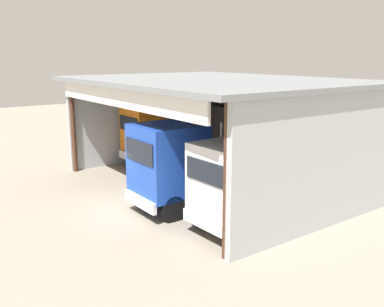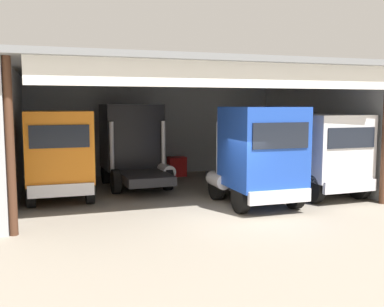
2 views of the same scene
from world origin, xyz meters
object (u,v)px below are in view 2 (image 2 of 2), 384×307
at_px(truck_orange_center_left_bay, 59,154).
at_px(truck_blue_yard_outside, 258,154).
at_px(truck_white_right_bay, 326,154).
at_px(truck_black_center_bay, 133,143).
at_px(tool_cart, 177,167).
at_px(oil_drum, 160,168).

height_order(truck_orange_center_left_bay, truck_blue_yard_outside, truck_blue_yard_outside).
xyz_separation_m(truck_blue_yard_outside, truck_white_right_bay, (3.23, 0.58, -0.17)).
height_order(truck_black_center_bay, truck_blue_yard_outside, truck_black_center_bay).
distance_m(truck_orange_center_left_bay, truck_blue_yard_outside, 7.51).
bearing_deg(truck_blue_yard_outside, tool_cart, -82.85).
relative_size(truck_orange_center_left_bay, oil_drum, 6.17).
height_order(truck_orange_center_left_bay, tool_cart, truck_orange_center_left_bay).
relative_size(oil_drum, tool_cart, 0.86).
distance_m(truck_black_center_bay, truck_blue_yard_outside, 6.63).
height_order(truck_orange_center_left_bay, truck_white_right_bay, truck_orange_center_left_bay).
bearing_deg(truck_white_right_bay, truck_black_center_bay, -38.58).
distance_m(truck_black_center_bay, tool_cart, 3.41).
distance_m(truck_orange_center_left_bay, truck_white_right_bay, 10.37).
relative_size(truck_orange_center_left_bay, truck_blue_yard_outside, 1.11).
distance_m(truck_blue_yard_outside, tool_cart, 7.53).
bearing_deg(truck_black_center_bay, truck_white_right_bay, -39.01).
relative_size(truck_white_right_bay, oil_drum, 5.40).
bearing_deg(truck_orange_center_left_bay, truck_black_center_bay, -143.04).
xyz_separation_m(oil_drum, tool_cart, (0.82, -0.34, 0.07)).
distance_m(truck_white_right_bay, oil_drum, 8.78).
distance_m(truck_orange_center_left_bay, oil_drum, 6.91).
height_order(truck_blue_yard_outside, truck_white_right_bay, truck_blue_yard_outside).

